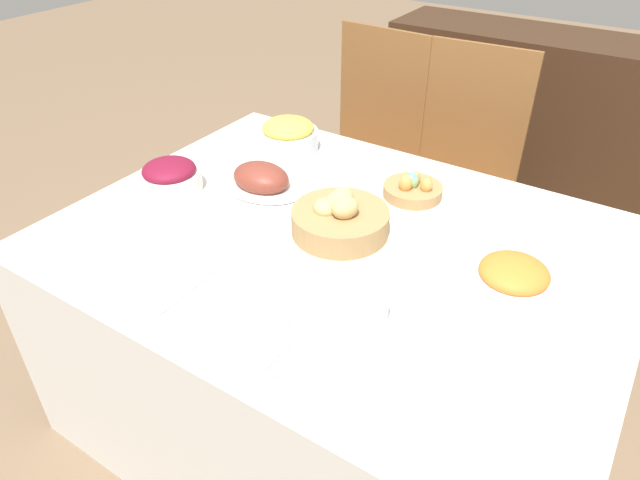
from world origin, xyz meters
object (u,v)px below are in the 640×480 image
spoon (301,348)px  fork (186,293)px  beet_salad_bowl (170,176)px  knife (289,343)px  bread_basket (340,219)px  dinner_plate (235,316)px  carrot_bowl (512,280)px  pineapple_bowl (288,135)px  egg_basket (413,189)px  butter_dish (201,233)px  chair_far_center (459,169)px  sideboard (522,117)px  chair_far_left (365,144)px  ham_platter (261,179)px  drinking_cup (370,308)px

spoon → fork: bearing=-178.8°
beet_salad_bowl → spoon: (0.73, -0.35, -0.04)m
beet_salad_bowl → knife: beet_salad_bowl is taller
bread_basket → dinner_plate: bearing=-92.1°
carrot_bowl → pineapple_bowl: bearing=158.4°
egg_basket → carrot_bowl: (0.39, -0.29, 0.02)m
fork → carrot_bowl: bearing=32.1°
spoon → butter_dish: 0.50m
chair_far_center → pineapple_bowl: chair_far_center is taller
sideboard → bread_basket: sideboard is taller
chair_far_left → bread_basket: bearing=-61.6°
egg_basket → dinner_plate: (-0.10, -0.71, -0.02)m
dinner_plate → sideboard: bearing=89.4°
knife → sideboard: bearing=92.1°
ham_platter → pineapple_bowl: 0.28m
ham_platter → dinner_plate: (0.32, -0.50, -0.02)m
egg_basket → ham_platter: bearing=-153.4°
fork → spoon: bearing=-1.2°
pineapple_bowl → carrot_bowl: size_ratio=1.10×
beet_salad_bowl → dinner_plate: (0.55, -0.35, -0.04)m
bread_basket → pineapple_bowl: bearing=140.5°
chair_far_center → butter_dish: (-0.31, -1.13, 0.21)m
bread_basket → ham_platter: bearing=166.3°
ham_platter → egg_basket: bearing=26.6°
bread_basket → egg_basket: size_ratio=1.49×
spoon → beet_salad_bowl: bearing=155.6°
chair_far_center → carrot_bowl: size_ratio=5.27×
butter_dish → dinner_plate: bearing=-34.5°
chair_far_left → beet_salad_bowl: (-0.14, -0.98, 0.23)m
chair_far_center → dinner_plate: 1.34m
bread_basket → ham_platter: 0.34m
sideboard → beet_salad_bowl: 2.01m
dinner_plate → fork: (-0.15, 0.00, -0.00)m
ham_platter → beet_salad_bowl: beet_salad_bowl is taller
egg_basket → carrot_bowl: bearing=-36.8°
sideboard → fork: sideboard is taller
egg_basket → butter_dish: 0.64m
chair_far_center → spoon: chair_far_center is taller
carrot_bowl → chair_far_left: bearing=134.5°
chair_far_left → knife: chair_far_left is taller
knife → drinking_cup: bearing=54.6°
dinner_plate → fork: 0.15m
pineapple_bowl → carrot_bowl: pineapple_bowl is taller
sideboard → beet_salad_bowl: size_ratio=7.39×
chair_far_center → egg_basket: size_ratio=5.60×
bread_basket → drinking_cup: bread_basket is taller
sideboard → drinking_cup: bearing=-83.6°
spoon → bread_basket: bearing=112.4°
bread_basket → carrot_bowl: size_ratio=1.40×
carrot_bowl → egg_basket: bearing=143.2°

